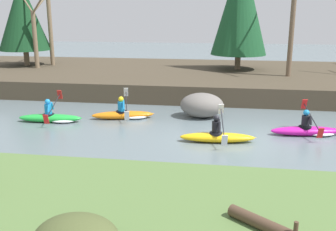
{
  "coord_description": "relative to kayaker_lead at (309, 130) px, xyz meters",
  "views": [
    {
      "loc": [
        -0.16,
        -14.2,
        4.61
      ],
      "look_at": [
        -2.46,
        0.85,
        0.55
      ],
      "focal_mm": 42.0,
      "sensor_mm": 36.0,
      "label": 1
    }
  ],
  "objects": [
    {
      "name": "kayaker_lead",
      "position": [
        0.0,
        0.0,
        0.0
      ],
      "size": [
        2.8,
        2.07,
        1.2
      ],
      "rotation": [
        0.0,
        0.0,
        0.15
      ],
      "color": "#C61999",
      "rests_on": "ground"
    },
    {
      "name": "bare_tree_mid_downstream",
      "position": [
        0.31,
        8.23,
        4.39
      ],
      "size": [
        4.19,
        4.14,
        7.65
      ],
      "color": "brown",
      "rests_on": "riverbank_far"
    },
    {
      "name": "conifer_tree_far_left",
      "position": [
        -16.89,
        10.29,
        4.14
      ],
      "size": [
        3.43,
        3.43,
        5.66
      ],
      "color": "#7A664C",
      "rests_on": "riverbank_far"
    },
    {
      "name": "kayaker_middle",
      "position": [
        -3.43,
        -1.34,
        0.02
      ],
      "size": [
        2.79,
        2.07,
        1.2
      ],
      "rotation": [
        0.0,
        0.0,
        0.1
      ],
      "color": "yellow",
      "rests_on": "ground"
    },
    {
      "name": "bare_tree_mid_upstream",
      "position": [
        -15.14,
        10.7,
        3.73
      ],
      "size": [
        3.45,
        3.41,
        6.24
      ],
      "color": "#7A664C",
      "rests_on": "riverbank_far"
    },
    {
      "name": "boulder_midstream",
      "position": [
        -4.25,
        2.04,
        0.35
      ],
      "size": [
        1.93,
        1.51,
        1.09
      ],
      "color": "slate",
      "rests_on": "ground"
    },
    {
      "name": "conifer_tree_left",
      "position": [
        -2.57,
        10.48,
        4.88
      ],
      "size": [
        3.49,
        3.49,
        7.25
      ],
      "color": "brown",
      "rests_on": "riverbank_far"
    },
    {
      "name": "ground_plane",
      "position": [
        -3.01,
        -0.82,
        -0.2
      ],
      "size": [
        90.0,
        90.0,
        0.0
      ],
      "primitive_type": "plane",
      "color": "slate"
    },
    {
      "name": "bare_tree_upstream",
      "position": [
        -15.55,
        9.21,
        3.07
      ],
      "size": [
        2.71,
        2.68,
        4.84
      ],
      "color": "#7A664C",
      "rests_on": "riverbank_far"
    },
    {
      "name": "kayaker_far_back",
      "position": [
        -10.51,
        0.27,
        0.0
      ],
      "size": [
        2.79,
        2.07,
        1.2
      ],
      "rotation": [
        0.0,
        0.0,
        0.1
      ],
      "color": "green",
      "rests_on": "ground"
    },
    {
      "name": "kayaker_trailing",
      "position": [
        -7.57,
        1.27,
        0.0
      ],
      "size": [
        2.78,
        2.04,
        1.2
      ],
      "rotation": [
        0.0,
        0.0,
        0.27
      ],
      "color": "orange",
      "rests_on": "ground"
    },
    {
      "name": "riverbank_far",
      "position": [
        -3.01,
        9.71,
        0.3
      ],
      "size": [
        44.0,
        11.46,
        0.99
      ],
      "color": "#473D2D",
      "rests_on": "ground"
    }
  ]
}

